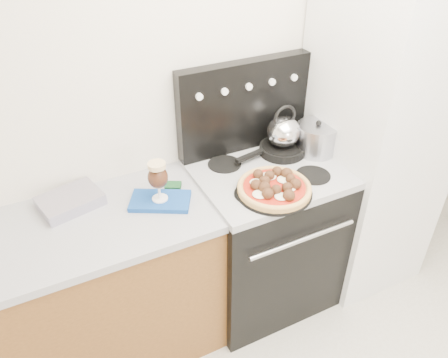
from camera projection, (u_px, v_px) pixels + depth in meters
room_shell at (393, 224)px, 1.43m from camera, size 3.52×3.01×2.52m
base_cabinet at (71, 304)px, 2.18m from camera, size 1.45×0.60×0.86m
countertop at (50, 237)px, 1.92m from camera, size 1.48×0.63×0.04m
stove_body at (263, 238)px, 2.56m from camera, size 0.76×0.65×0.88m
cooktop at (268, 173)px, 2.30m from camera, size 0.76×0.65×0.04m
backguard at (244, 106)px, 2.35m from camera, size 0.76×0.08×0.50m
fridge at (374, 138)px, 2.52m from camera, size 0.64×0.68×1.90m
foil_sheet at (70, 201)px, 2.06m from camera, size 0.32×0.26×0.06m
oven_mitt at (160, 201)px, 2.08m from camera, size 0.33×0.28×0.02m
beer_glass at (158, 181)px, 2.02m from camera, size 0.12×0.12×0.21m
pizza_pan at (274, 192)px, 2.12m from camera, size 0.40×0.40×0.01m
pizza at (274, 186)px, 2.10m from camera, size 0.44×0.44×0.05m
skillet at (282, 149)px, 2.42m from camera, size 0.30×0.30×0.05m
tea_kettle at (284, 129)px, 2.35m from camera, size 0.20×0.20×0.20m
stock_pot at (316, 139)px, 2.40m from camera, size 0.22×0.22×0.16m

